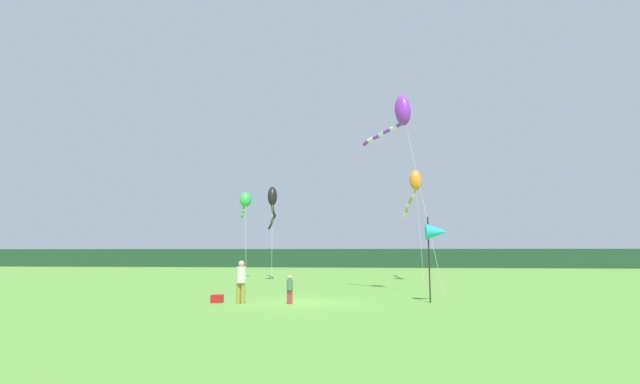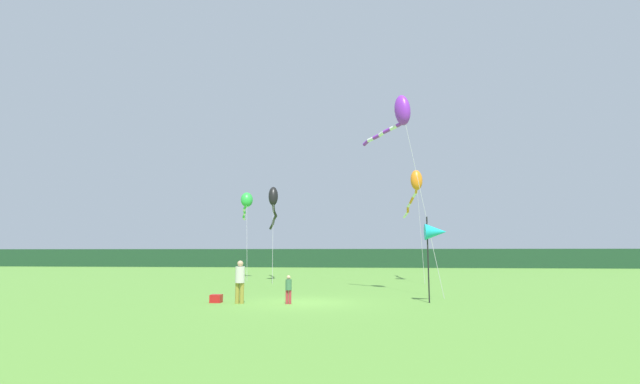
{
  "view_description": "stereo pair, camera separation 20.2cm",
  "coord_description": "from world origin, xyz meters",
  "views": [
    {
      "loc": [
        2.5,
        -19.03,
        2.07
      ],
      "look_at": [
        0.0,
        6.0,
        5.46
      ],
      "focal_mm": 25.28,
      "sensor_mm": 36.0,
      "label": 1
    },
    {
      "loc": [
        2.71,
        -19.01,
        2.07
      ],
      "look_at": [
        0.0,
        6.0,
        5.46
      ],
      "focal_mm": 25.28,
      "sensor_mm": 36.0,
      "label": 2
    }
  ],
  "objects": [
    {
      "name": "ground_plane",
      "position": [
        0.0,
        0.0,
        0.0
      ],
      "size": [
        120.0,
        120.0,
        0.0
      ],
      "primitive_type": "plane",
      "color": "#5B9338"
    },
    {
      "name": "distant_treeline",
      "position": [
        0.0,
        45.0,
        1.28
      ],
      "size": [
        108.0,
        2.09,
        2.57
      ],
      "primitive_type": "cube",
      "color": "#1E4228",
      "rests_on": "ground"
    },
    {
      "name": "person_adult",
      "position": [
        -2.6,
        -0.65,
        0.97
      ],
      "size": [
        0.38,
        0.38,
        1.74
      ],
      "color": "olive",
      "rests_on": "ground"
    },
    {
      "name": "person_child",
      "position": [
        -0.58,
        -0.56,
        0.64
      ],
      "size": [
        0.25,
        0.25,
        1.14
      ],
      "color": "#B23338",
      "rests_on": "ground"
    },
    {
      "name": "cooler_box",
      "position": [
        -3.67,
        -0.4,
        0.17
      ],
      "size": [
        0.45,
        0.4,
        0.33
      ],
      "primitive_type": "cube",
      "color": "red",
      "rests_on": "ground"
    },
    {
      "name": "banner_flag_pole",
      "position": [
        5.51,
        0.49,
        2.91
      ],
      "size": [
        0.9,
        0.7,
        3.59
      ],
      "color": "black",
      "rests_on": "ground"
    },
    {
      "name": "kite_green",
      "position": [
        -7.5,
        17.75,
        6.33
      ],
      "size": [
        2.59,
        7.84,
        7.21
      ],
      "color": "#B2B2B2",
      "rests_on": "ground"
    },
    {
      "name": "kite_purple",
      "position": [
        4.46,
        4.34,
        9.4
      ],
      "size": [
        3.67,
        4.39,
        10.41
      ],
      "color": "#B2B2B2",
      "rests_on": "ground"
    },
    {
      "name": "kite_black",
      "position": [
        -4.5,
        14.5,
        5.81
      ],
      "size": [
        2.31,
        9.18,
        7.02
      ],
      "color": "#B2B2B2",
      "rests_on": "ground"
    },
    {
      "name": "kite_orange",
      "position": [
        6.15,
        14.27,
        6.96
      ],
      "size": [
        1.03,
        8.2,
        8.04
      ],
      "color": "#B2B2B2",
      "rests_on": "ground"
    }
  ]
}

